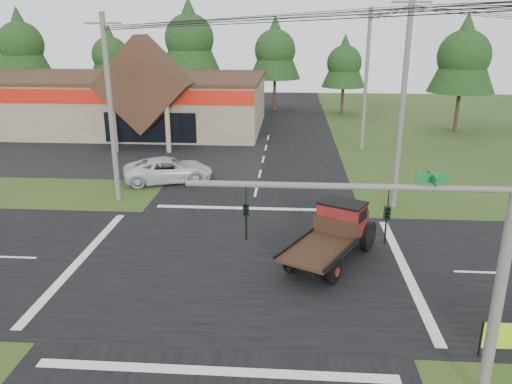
{
  "coord_description": "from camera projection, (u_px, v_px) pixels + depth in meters",
  "views": [
    {
      "loc": [
        2.08,
        -19.22,
        9.69
      ],
      "look_at": [
        0.48,
        3.38,
        2.2
      ],
      "focal_mm": 35.0,
      "sensor_mm": 36.0,
      "label": 1
    }
  ],
  "objects": [
    {
      "name": "cvs_building",
      "position": [
        112.0,
        101.0,
        49.57
      ],
      "size": [
        30.4,
        18.2,
        9.19
      ],
      "color": "gray",
      "rests_on": "ground"
    },
    {
      "name": "road_ew",
      "position": [
        239.0,
        265.0,
        21.38
      ],
      "size": [
        120.0,
        12.0,
        0.02
      ],
      "primitive_type": "cube",
      "color": "black",
      "rests_on": "ground"
    },
    {
      "name": "parking_apron",
      "position": [
        91.0,
        153.0,
        40.31
      ],
      "size": [
        28.0,
        14.0,
        0.02
      ],
      "primitive_type": "cube",
      "color": "black",
      "rests_on": "ground"
    },
    {
      "name": "tree_row_d",
      "position": [
        275.0,
        48.0,
        58.84
      ],
      "size": [
        6.16,
        6.16,
        11.11
      ],
      "color": "#332316",
      "rests_on": "ground"
    },
    {
      "name": "tree_row_b",
      "position": [
        110.0,
        53.0,
        60.4
      ],
      "size": [
        5.6,
        5.6,
        10.1
      ],
      "color": "#332316",
      "rests_on": "ground"
    },
    {
      "name": "tree_row_c",
      "position": [
        189.0,
        36.0,
        58.15
      ],
      "size": [
        7.28,
        7.28,
        13.13
      ],
      "color": "#332316",
      "rests_on": "ground"
    },
    {
      "name": "tree_side_ne",
      "position": [
        464.0,
        54.0,
        46.27
      ],
      "size": [
        6.16,
        6.16,
        11.11
      ],
      "color": "#332316",
      "rests_on": "ground"
    },
    {
      "name": "utility_pole_n",
      "position": [
        366.0,
        79.0,
        39.88
      ],
      "size": [
        2.0,
        0.3,
        11.2
      ],
      "color": "#595651",
      "rests_on": "ground"
    },
    {
      "name": "utility_pole_nw",
      "position": [
        110.0,
        109.0,
        27.8
      ],
      "size": [
        2.0,
        0.3,
        10.5
      ],
      "color": "#595651",
      "rests_on": "ground"
    },
    {
      "name": "road_ns",
      "position": [
        239.0,
        265.0,
        21.38
      ],
      "size": [
        12.0,
        120.0,
        0.02
      ],
      "primitive_type": "cube",
      "color": "black",
      "rests_on": "ground"
    },
    {
      "name": "antique_flatbed_truck",
      "position": [
        330.0,
        236.0,
        21.32
      ],
      "size": [
        4.72,
        6.19,
        2.44
      ],
      "primitive_type": null,
      "rotation": [
        0.0,
        0.0,
        -0.49
      ],
      "color": "#5C0D17",
      "rests_on": "ground"
    },
    {
      "name": "tree_row_e",
      "position": [
        344.0,
        61.0,
        56.83
      ],
      "size": [
        5.04,
        5.04,
        9.09
      ],
      "color": "#332316",
      "rests_on": "ground"
    },
    {
      "name": "utility_pole_ne",
      "position": [
        403.0,
        102.0,
        26.57
      ],
      "size": [
        2.0,
        0.3,
        11.5
      ],
      "color": "#595651",
      "rests_on": "ground"
    },
    {
      "name": "traffic_signal_mast",
      "position": [
        437.0,
        248.0,
        12.5
      ],
      "size": [
        8.12,
        0.24,
        7.0
      ],
      "color": "#595651",
      "rests_on": "ground"
    },
    {
      "name": "ground",
      "position": [
        239.0,
        265.0,
        21.38
      ],
      "size": [
        120.0,
        120.0,
        0.0
      ],
      "primitive_type": "plane",
      "color": "#254318",
      "rests_on": "ground"
    },
    {
      "name": "white_pickup",
      "position": [
        168.0,
        170.0,
        32.74
      ],
      "size": [
        6.28,
        4.3,
        1.6
      ],
      "primitive_type": "imported",
      "rotation": [
        0.0,
        0.0,
        1.89
      ],
      "color": "silver",
      "rests_on": "ground"
    },
    {
      "name": "tree_row_a",
      "position": [
        20.0,
        42.0,
        58.75
      ],
      "size": [
        6.72,
        6.72,
        12.12
      ],
      "color": "#332316",
      "rests_on": "ground"
    }
  ]
}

